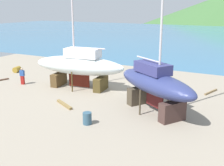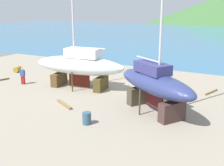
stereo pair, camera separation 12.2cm
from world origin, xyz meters
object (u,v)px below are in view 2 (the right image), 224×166
worker (23,76)px  barrel_ochre (18,69)px  sailboat_mid_port (155,84)px  sailboat_far_slipway (79,65)px  barrel_rust_far (87,118)px

worker → barrel_ochre: bearing=40.2°
worker → sailboat_mid_port: bearing=-105.0°
sailboat_far_slipway → barrel_rust_far: (5.16, -6.74, -1.78)m
sailboat_mid_port → barrel_rust_far: (-3.10, -4.18, -1.72)m
sailboat_mid_port → barrel_ochre: (-18.27, 4.45, -1.80)m
sailboat_mid_port → worker: 13.95m
sailboat_mid_port → worker: (-13.86, 0.93, -1.27)m
sailboat_far_slipway → barrel_ochre: size_ratio=16.09×
sailboat_mid_port → worker: bearing=-150.6°
sailboat_mid_port → worker: sailboat_mid_port is taller
sailboat_far_slipway → sailboat_mid_port: sailboat_far_slipway is taller
sailboat_far_slipway → barrel_ochre: 10.35m
sailboat_mid_port → barrel_rust_far: bearing=-93.3°
sailboat_mid_port → barrel_ochre: 18.89m
barrel_ochre → worker: bearing=-38.6°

